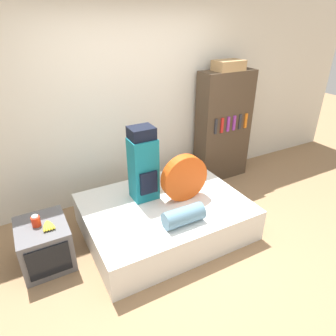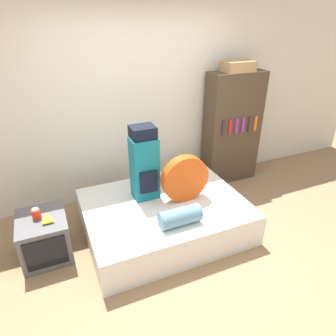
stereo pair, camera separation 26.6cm
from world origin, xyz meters
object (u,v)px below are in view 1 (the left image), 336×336
(television, at_px, (45,244))
(tent_bag, at_px, (184,178))
(cardboard_box, at_px, (229,65))
(sleeping_roll, at_px, (184,216))
(bookshelf, at_px, (223,127))
(canister, at_px, (36,221))
(backpack, at_px, (143,165))

(television, bearing_deg, tent_bag, -5.22)
(cardboard_box, bearing_deg, sleeping_roll, -139.36)
(bookshelf, bearing_deg, television, -166.01)
(canister, bearing_deg, sleeping_roll, -22.93)
(tent_bag, distance_m, television, 1.67)
(bookshelf, relative_size, cardboard_box, 3.99)
(backpack, bearing_deg, canister, -176.04)
(tent_bag, xyz_separation_m, cardboard_box, (1.19, 0.82, 1.06))
(backpack, bearing_deg, cardboard_box, 19.60)
(backpack, distance_m, canister, 1.27)
(cardboard_box, bearing_deg, bookshelf, 49.67)
(sleeping_roll, relative_size, television, 0.76)
(backpack, distance_m, bookshelf, 1.72)
(sleeping_roll, distance_m, canister, 1.50)
(bookshelf, bearing_deg, cardboard_box, -130.33)
(backpack, relative_size, cardboard_box, 2.12)
(bookshelf, height_order, cardboard_box, cardboard_box)
(bookshelf, bearing_deg, backpack, -159.80)
(television, height_order, cardboard_box, cardboard_box)
(canister, bearing_deg, tent_bag, -5.91)
(television, xyz_separation_m, cardboard_box, (2.79, 0.67, 1.50))
(sleeping_roll, height_order, bookshelf, bookshelf)
(sleeping_roll, relative_size, cardboard_box, 1.07)
(television, xyz_separation_m, bookshelf, (2.81, 0.70, 0.60))
(television, height_order, canister, canister)
(backpack, height_order, tent_bag, backpack)
(sleeping_roll, bearing_deg, backpack, 102.60)
(backpack, bearing_deg, tent_bag, -32.30)
(sleeping_roll, relative_size, canister, 3.73)
(backpack, height_order, television, backpack)
(sleeping_roll, bearing_deg, canister, 157.07)
(canister, height_order, cardboard_box, cardboard_box)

